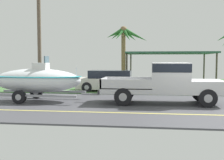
{
  "coord_description": "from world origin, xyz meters",
  "views": [
    {
      "loc": [
        -1.71,
        -12.63,
        2.05
      ],
      "look_at": [
        -3.61,
        1.8,
        1.02
      ],
      "focal_mm": 45.33,
      "sensor_mm": 36.0,
      "label": 1
    }
  ],
  "objects": [
    {
      "name": "parked_sedan_near",
      "position": [
        -4.04,
        5.59,
        0.67
      ],
      "size": [
        4.78,
        1.82,
        1.38
      ],
      "color": "beige",
      "rests_on": "ground"
    },
    {
      "name": "utility_pole",
      "position": [
        -8.77,
        4.98,
        3.74
      ],
      "size": [
        0.24,
        1.8,
        7.18
      ],
      "color": "brown",
      "rests_on": "ground"
    },
    {
      "name": "ground",
      "position": [
        0.0,
        8.38,
        -0.01
      ],
      "size": [
        36.0,
        22.0,
        0.11
      ],
      "color": "#424247"
    },
    {
      "name": "carport_awning",
      "position": [
        0.04,
        13.43,
        2.64
      ],
      "size": [
        7.69,
        5.71,
        2.75
      ],
      "color": "#4C4238",
      "rests_on": "ground"
    },
    {
      "name": "palm_tree_near_right",
      "position": [
        -3.74,
        10.72,
        3.72
      ],
      "size": [
        3.48,
        2.95,
        4.83
      ],
      "color": "brown",
      "rests_on": "ground"
    },
    {
      "name": "pickup_truck_towing",
      "position": [
        -0.76,
        0.86,
        1.06
      ],
      "size": [
        5.83,
        2.08,
        1.93
      ],
      "color": "silver",
      "rests_on": "ground"
    },
    {
      "name": "boat_on_trailer",
      "position": [
        -7.31,
        0.86,
        1.04
      ],
      "size": [
        5.75,
        2.28,
        2.24
      ],
      "color": "gray",
      "rests_on": "ground"
    }
  ]
}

